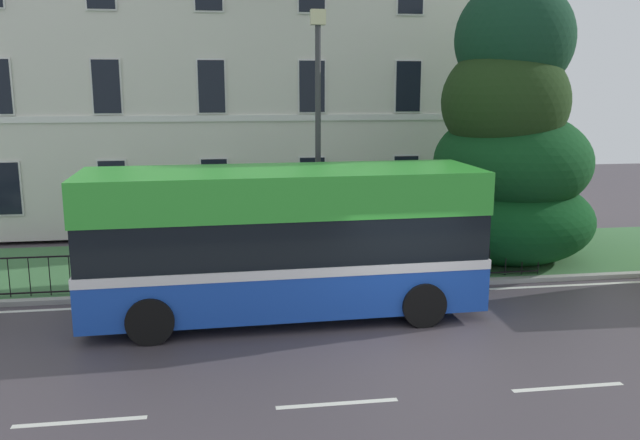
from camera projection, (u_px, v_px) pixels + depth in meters
ground_plane at (409, 334)px, 13.70m from camera, size 60.00×56.00×0.18m
georgian_townhouse at (253, 52)px, 26.03m from camera, size 19.85×10.40×12.32m
iron_verge_railing at (280, 266)px, 16.51m from camera, size 13.79×0.04×0.97m
evergreen_tree at (509, 149)px, 18.66m from camera, size 4.89×4.89×7.94m
single_decker_bus at (284, 240)px, 14.48m from camera, size 8.68×2.91×3.28m
street_lamp_post at (318, 130)px, 16.40m from camera, size 0.36×0.24×6.71m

